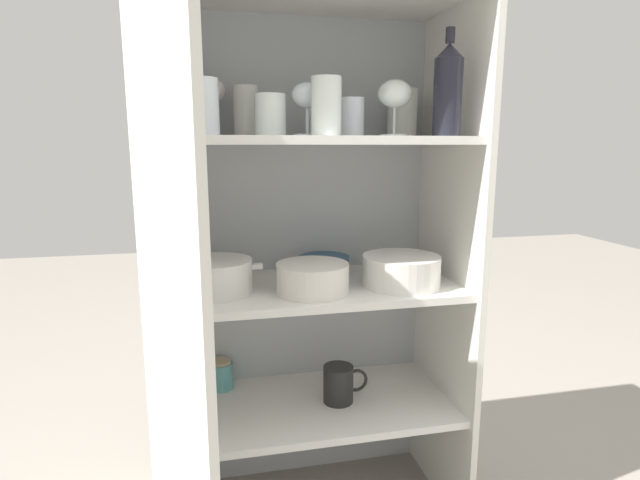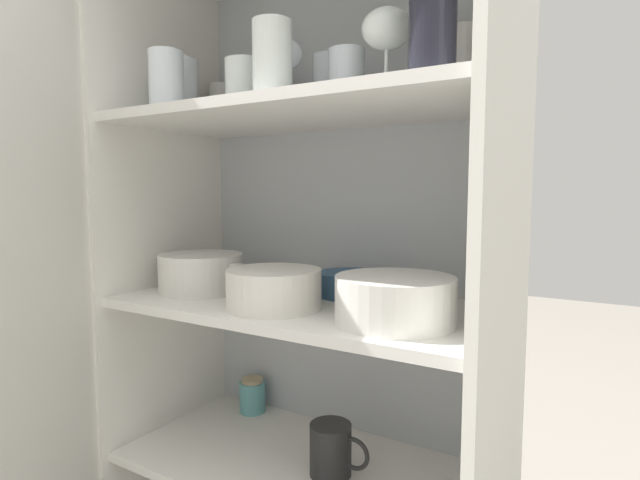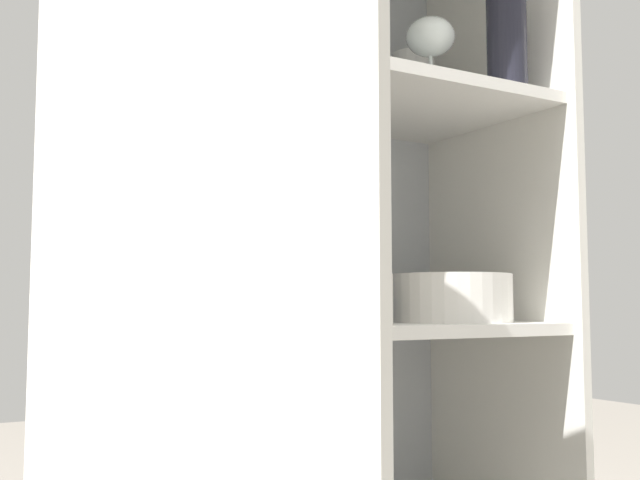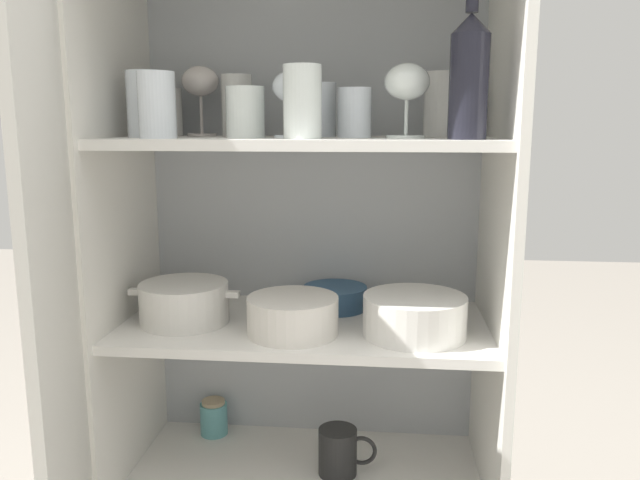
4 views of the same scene
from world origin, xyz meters
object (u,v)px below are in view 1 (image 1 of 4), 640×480
Objects in this scene: mixing_bowl_large at (313,277)px; casserole_dish at (215,277)px; storage_jar at (222,375)px; serving_bowl_small at (324,264)px; wine_bottle at (448,90)px; coffee_mug_primary at (339,384)px; plate_stack_white at (401,271)px.

casserole_dish reaches higher than mixing_bowl_large.
serving_bowl_small is at bearing -6.68° from storage_jar.
wine_bottle reaches higher than casserole_dish.
wine_bottle is 0.56m from mixing_bowl_large.
storage_jar is (-0.55, 0.27, -0.80)m from wine_bottle.
coffee_mug_primary is (0.33, 0.02, -0.33)m from casserole_dish.
plate_stack_white is at bearing 3.70° from mixing_bowl_large.
serving_bowl_small is 0.61× the size of casserole_dish.
coffee_mug_primary is at bearing -80.72° from serving_bowl_small.
storage_jar is at bearing 136.82° from mixing_bowl_large.
mixing_bowl_large is (-0.24, -0.02, 0.00)m from plate_stack_white.
wine_bottle is 1.36× the size of mixing_bowl_large.
plate_stack_white reaches higher than serving_bowl_small.
casserole_dish is at bearing -92.39° from storage_jar.
casserole_dish is 2.71× the size of storage_jar.
storage_jar is (-0.32, 0.15, -0.01)m from coffee_mug_primary.
casserole_dish is (-0.24, 0.05, 0.00)m from mixing_bowl_large.
wine_bottle is at bearing -25.79° from storage_jar.
mixing_bowl_large is 0.24m from casserole_dish.
plate_stack_white is 1.60× the size of coffee_mug_primary.
serving_bowl_small reaches higher than storage_jar.
casserole_dish is (-0.31, -0.13, 0.01)m from serving_bowl_small.
wine_bottle reaches higher than plate_stack_white.
mixing_bowl_large is 0.35m from coffee_mug_primary.
casserole_dish reaches higher than plate_stack_white.
wine_bottle is 1.04× the size of casserole_dish.
coffee_mug_primary is (-0.15, 0.05, -0.33)m from plate_stack_white.
casserole_dish is at bearing 169.95° from wine_bottle.
serving_bowl_small is 0.34m from coffee_mug_primary.
coffee_mug_primary is at bearing -24.83° from storage_jar.
wine_bottle reaches higher than mixing_bowl_large.
plate_stack_white is 0.24m from mixing_bowl_large.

